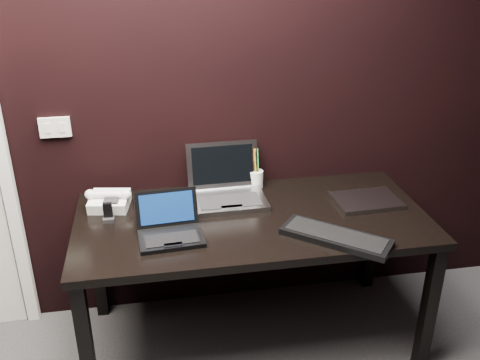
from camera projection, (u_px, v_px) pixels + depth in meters
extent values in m
plane|color=black|center=(179.00, 85.00, 2.66)|extent=(4.00, 0.00, 4.00)
cube|color=white|center=(1.00, 150.00, 2.61)|extent=(0.06, 0.05, 2.11)
cube|color=silver|center=(55.00, 127.00, 2.63)|extent=(0.15, 0.02, 0.10)
cube|color=silver|center=(47.00, 128.00, 2.62)|extent=(0.03, 0.01, 0.05)
cube|color=silver|center=(62.00, 128.00, 2.63)|extent=(0.03, 0.01, 0.05)
cube|color=black|center=(252.00, 220.00, 2.60)|extent=(1.70, 0.80, 0.04)
cube|color=black|center=(86.00, 349.00, 2.31)|extent=(0.06, 0.06, 0.70)
cube|color=black|center=(429.00, 308.00, 2.57)|extent=(0.06, 0.06, 0.70)
cube|color=black|center=(97.00, 261.00, 2.94)|extent=(0.06, 0.06, 0.70)
cube|color=black|center=(371.00, 235.00, 3.19)|extent=(0.06, 0.06, 0.70)
cube|color=black|center=(171.00, 238.00, 2.39)|extent=(0.30, 0.22, 0.02)
cube|color=black|center=(172.00, 239.00, 2.36)|extent=(0.24, 0.13, 0.00)
cube|color=black|center=(173.00, 245.00, 2.32)|extent=(0.08, 0.04, 0.00)
cube|color=black|center=(167.00, 208.00, 2.46)|extent=(0.29, 0.08, 0.16)
cube|color=#0A1F4C|center=(167.00, 208.00, 2.45)|extent=(0.25, 0.06, 0.13)
cube|color=#999A9E|center=(229.00, 200.00, 2.72)|extent=(0.38, 0.28, 0.03)
cube|color=black|center=(230.00, 201.00, 2.68)|extent=(0.31, 0.16, 0.00)
cube|color=#9FA0A5|center=(232.00, 207.00, 2.62)|extent=(0.11, 0.05, 0.00)
cube|color=gray|center=(223.00, 164.00, 2.81)|extent=(0.38, 0.08, 0.24)
cube|color=black|center=(223.00, 165.00, 2.81)|extent=(0.33, 0.06, 0.19)
cube|color=black|center=(336.00, 237.00, 2.39)|extent=(0.48, 0.44, 0.03)
cube|color=black|center=(336.00, 234.00, 2.38)|extent=(0.43, 0.39, 0.00)
cube|color=gray|center=(366.00, 201.00, 2.72)|extent=(0.33, 0.25, 0.02)
cube|color=white|center=(110.00, 202.00, 2.66)|extent=(0.21, 0.20, 0.08)
cylinder|color=silver|center=(108.00, 195.00, 2.63)|extent=(0.18, 0.07, 0.04)
sphere|color=white|center=(90.00, 195.00, 2.63)|extent=(0.06, 0.06, 0.05)
sphere|color=white|center=(126.00, 195.00, 2.63)|extent=(0.06, 0.06, 0.05)
cube|color=black|center=(111.00, 200.00, 2.61)|extent=(0.08, 0.06, 0.01)
cube|color=black|center=(108.00, 212.00, 2.54)|extent=(0.04, 0.02, 0.09)
cube|color=black|center=(109.00, 220.00, 2.54)|extent=(0.05, 0.04, 0.02)
cylinder|color=silver|center=(256.00, 179.00, 2.88)|extent=(0.09, 0.09, 0.09)
cylinder|color=orange|center=(254.00, 161.00, 2.84)|extent=(0.01, 0.03, 0.14)
cylinder|color=#25883C|center=(258.00, 162.00, 2.83)|extent=(0.01, 0.02, 0.14)
cylinder|color=black|center=(257.00, 160.00, 2.84)|extent=(0.01, 0.02, 0.14)
cylinder|color=orange|center=(255.00, 162.00, 2.82)|extent=(0.01, 0.03, 0.14)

